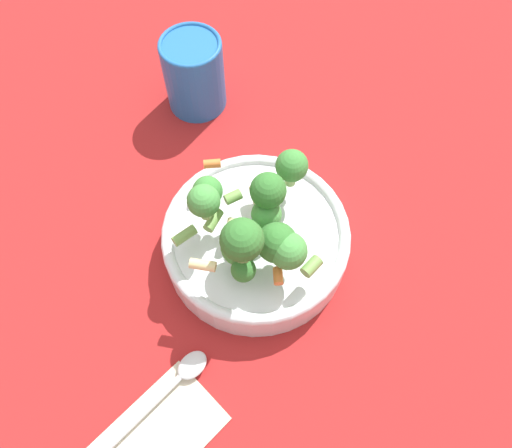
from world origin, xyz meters
TOP-DOWN VIEW (x-y plane):
  - ground_plane at (0.00, 0.00)m, footprint 3.00×3.00m
  - bowl at (0.00, 0.00)m, footprint 0.22×0.22m
  - pasta_salad at (-0.01, 0.01)m, footprint 0.18×0.18m
  - cup at (0.21, -0.15)m, footprint 0.08×0.08m
  - napkin at (-0.04, 0.23)m, footprint 0.11×0.14m
  - spoon at (-0.02, 0.19)m, footprint 0.04×0.16m

SIDE VIEW (x-z plane):
  - ground_plane at x=0.00m, z-range 0.00..0.00m
  - napkin at x=-0.04m, z-range 0.00..0.01m
  - spoon at x=-0.02m, z-range 0.01..0.02m
  - bowl at x=0.00m, z-range 0.00..0.05m
  - cup at x=0.21m, z-range 0.00..0.11m
  - pasta_salad at x=-0.01m, z-range 0.05..0.15m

